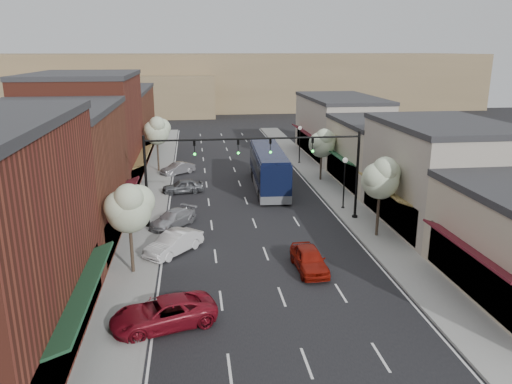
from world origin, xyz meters
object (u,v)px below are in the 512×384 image
object	(u,v)px
red_hatchback	(309,259)
parked_car_d	(183,186)
parked_car_e	(178,169)
signal_mast_right	(328,163)
lamp_post_near	(345,175)
parked_car_b	(174,243)
tree_left_near	(129,207)
tree_right_near	(381,177)
lamp_post_far	(300,138)
coach_bus	(269,168)
tree_right_far	(322,142)
parked_car_c	(173,219)
tree_left_far	(157,130)
signal_mast_left	(178,167)
parked_car_a	(163,313)

from	to	relation	value
red_hatchback	parked_car_d	xyz separation A→B (m)	(-7.81, 18.09, -0.08)
parked_car_e	signal_mast_right	bearing A→B (deg)	-2.77
lamp_post_near	parked_car_b	distance (m)	15.92
tree_left_near	parked_car_b	xyz separation A→B (m)	(2.28, 2.90, -3.50)
tree_right_near	lamp_post_far	world-z (taller)	tree_right_near
signal_mast_right	coach_bus	size ratio (longest dim) A/B	0.65
tree_right_near	tree_right_far	world-z (taller)	tree_right_near
lamp_post_near	tree_right_far	bearing A→B (deg)	86.69
tree_left_near	parked_car_c	xyz separation A→B (m)	(2.05, 8.10, -3.60)
parked_car_e	tree_left_far	bearing A→B (deg)	-159.83
lamp_post_far	parked_car_d	distance (m)	17.33
signal_mast_right	lamp_post_near	bearing A→B (deg)	48.95
parked_car_c	parked_car_e	xyz separation A→B (m)	(0.00, 16.63, 0.01)
red_hatchback	parked_car_e	bearing A→B (deg)	106.36
signal_mast_left	parked_car_a	distance (m)	14.75
signal_mast_left	tree_right_near	distance (m)	14.55
lamp_post_far	parked_car_a	world-z (taller)	lamp_post_far
parked_car_c	tree_right_far	bearing A→B (deg)	77.14
signal_mast_right	parked_car_a	size ratio (longest dim) A/B	1.62
parked_car_b	parked_car_d	bearing A→B (deg)	129.07
parked_car_e	lamp_post_near	bearing A→B (deg)	6.55
red_hatchback	parked_car_b	bearing A→B (deg)	153.83
coach_bus	parked_car_d	distance (m)	8.35
tree_right_far	lamp_post_near	size ratio (longest dim) A/B	1.22
tree_right_near	parked_car_a	xyz separation A→B (m)	(-14.55, -10.16, -3.75)
lamp_post_near	red_hatchback	distance (m)	12.85
lamp_post_far	tree_left_far	bearing A→B (deg)	-172.70
parked_car_b	parked_car_d	size ratio (longest dim) A/B	1.15
lamp_post_far	parked_car_c	world-z (taller)	lamp_post_far
tree_right_far	lamp_post_far	xyz separation A→B (m)	(-0.55, 8.06, -0.99)
tree_right_near	parked_car_c	bearing A→B (deg)	164.27
coach_bus	parked_car_a	bearing A→B (deg)	-107.41
tree_left_far	lamp_post_near	bearing A→B (deg)	-43.89
tree_right_near	parked_car_d	size ratio (longest dim) A/B	1.57
tree_left_near	parked_car_d	world-z (taller)	tree_left_near
parked_car_c	parked_car_e	size ratio (longest dim) A/B	1.12
signal_mast_right	tree_right_far	size ratio (longest dim) A/B	1.51
tree_right_near	tree_right_far	xyz separation A→B (m)	(0.00, 16.00, -0.46)
signal_mast_left	lamp_post_near	distance (m)	13.75
parked_car_a	parked_car_e	xyz separation A→B (m)	(0.00, 30.89, -0.08)
coach_bus	signal_mast_right	bearing A→B (deg)	-70.84
coach_bus	parked_car_d	bearing A→B (deg)	-171.78
coach_bus	parked_car_a	distance (m)	25.85
tree_left_near	parked_car_d	distance (m)	17.86
tree_right_far	parked_car_c	xyz separation A→B (m)	(-14.55, -11.90, -3.37)
parked_car_a	parked_car_e	distance (m)	30.89
tree_right_far	coach_bus	size ratio (longest dim) A/B	0.43
tree_left_far	parked_car_d	size ratio (longest dim) A/B	1.61
parked_car_a	parked_car_b	size ratio (longest dim) A/B	1.16
tree_right_near	lamp_post_far	bearing A→B (deg)	91.30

